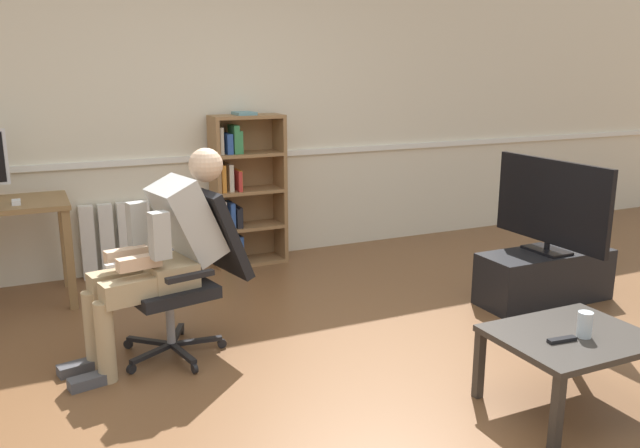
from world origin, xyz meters
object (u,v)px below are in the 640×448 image
office_chair (191,266)px  drinking_glass (585,325)px  coffee_table (571,343)px  tv_screen (551,204)px  spare_remote (562,340)px  person_seated (162,251)px  bookshelf (243,190)px  computer_mouse (16,202)px  radiator (135,238)px  tv_stand (544,277)px

office_chair → drinking_glass: (1.55, -1.52, -0.07)m
coffee_table → drinking_glass: (0.02, -0.05, 0.11)m
tv_screen → spare_remote: (-1.11, -1.25, -0.32)m
person_seated → coffee_table: (1.70, -1.44, -0.30)m
tv_screen → drinking_glass: bearing=141.0°
bookshelf → person_seated: bearing=-122.3°
person_seated → spare_remote: bearing=34.9°
computer_mouse → spare_remote: computer_mouse is taller
spare_remote → computer_mouse: bearing=-133.2°
computer_mouse → person_seated: bearing=-58.4°
bookshelf → spare_remote: bookshelf is taller
coffee_table → spare_remote: spare_remote is taller
tv_screen → coffee_table: tv_screen is taller
bookshelf → office_chair: 1.79m
radiator → coffee_table: radiator is taller
computer_mouse → coffee_table: computer_mouse is taller
computer_mouse → radiator: 1.09m
bookshelf → office_chair: bookshelf is taller
coffee_table → drinking_glass: 0.13m
person_seated → office_chair: bearing=90.0°
bookshelf → person_seated: 1.90m
tv_screen → spare_remote: size_ratio=6.82×
coffee_table → tv_screen: bearing=50.4°
radiator → tv_stand: (2.58, -1.94, -0.11)m
computer_mouse → tv_screen: tv_screen is taller
tv_stand → drinking_glass: bearing=-127.7°
office_chair → drinking_glass: size_ratio=7.69×
drinking_glass → spare_remote: drinking_glass is taller
coffee_table → person_seated: bearing=139.7°
office_chair → drinking_glass: 2.17m
computer_mouse → drinking_glass: computer_mouse is taller
tv_stand → spare_remote: bearing=-131.5°
radiator → spare_remote: bearing=-65.2°
bookshelf → tv_screen: bookshelf is taller
tv_stand → tv_screen: bearing=1.3°
radiator → tv_screen: (2.59, -1.94, 0.43)m
tv_stand → tv_screen: size_ratio=0.98×
computer_mouse → tv_stand: (3.43, -1.43, -0.58)m
coffee_table → tv_stand: bearing=50.5°
person_seated → tv_stand: 2.74m
tv_stand → person_seated: bearing=175.1°
coffee_table → spare_remote: bearing=-157.3°
office_chair → person_seated: 0.22m
computer_mouse → person_seated: 1.41m
bookshelf → person_seated: (-1.02, -1.61, 0.01)m
computer_mouse → bookshelf: size_ratio=0.08×
person_seated → coffee_table: size_ratio=1.65×
office_chair → coffee_table: size_ratio=1.33×
tv_screen → coffee_table: 1.61m
bookshelf → spare_remote: 3.16m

